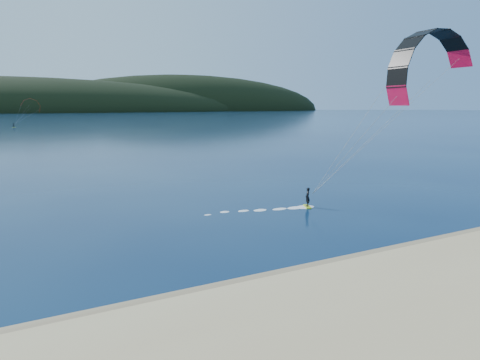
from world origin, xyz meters
name	(u,v)px	position (x,y,z in m)	size (l,w,h in m)	color
ground	(304,325)	(0.00, 0.00, 0.00)	(1800.00, 1800.00, 0.00)	#081C3E
wet_sand	(258,285)	(0.00, 4.50, 0.05)	(220.00, 2.50, 0.10)	#907654
headland	(47,112)	(0.63, 745.28, 0.00)	(1200.00, 310.00, 140.00)	black
kitesurfer_near	(426,84)	(21.85, 12.25, 11.96)	(24.80, 8.80, 16.93)	#AACA17
kitesurfer_far	(30,108)	(-14.22, 197.86, 9.04)	(13.02, 5.41, 12.84)	#AACA17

